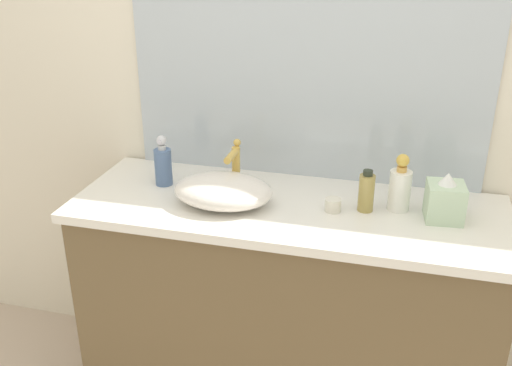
# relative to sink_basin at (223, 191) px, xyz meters

# --- Properties ---
(bathroom_wall_rear) EXTENTS (6.00, 0.06, 2.60)m
(bathroom_wall_rear) POSITION_rel_sink_basin_xyz_m (0.24, 0.37, 0.34)
(bathroom_wall_rear) COLOR silver
(bathroom_wall_rear) RESTS_ON ground
(vanity_counter) EXTENTS (1.54, 0.56, 0.91)m
(vanity_counter) POSITION_rel_sink_basin_xyz_m (0.22, 0.05, -0.50)
(vanity_counter) COLOR brown
(vanity_counter) RESTS_ON ground
(wall_mirror_panel) EXTENTS (1.34, 0.01, 0.93)m
(wall_mirror_panel) POSITION_rel_sink_basin_xyz_m (0.22, 0.33, 0.41)
(wall_mirror_panel) COLOR #B2BCC6
(wall_mirror_panel) RESTS_ON vanity_counter
(sink_basin) EXTENTS (0.35, 0.26, 0.10)m
(sink_basin) POSITION_rel_sink_basin_xyz_m (0.00, 0.00, 0.00)
(sink_basin) COLOR silver
(sink_basin) RESTS_ON vanity_counter
(faucet) EXTENTS (0.03, 0.14, 0.18)m
(faucet) POSITION_rel_sink_basin_xyz_m (-0.00, 0.15, 0.05)
(faucet) COLOR gold
(faucet) RESTS_ON vanity_counter
(soap_dispenser) EXTENTS (0.08, 0.08, 0.20)m
(soap_dispenser) POSITION_rel_sink_basin_xyz_m (0.60, 0.12, 0.03)
(soap_dispenser) COLOR white
(soap_dispenser) RESTS_ON vanity_counter
(lotion_bottle) EXTENTS (0.05, 0.05, 0.15)m
(lotion_bottle) POSITION_rel_sink_basin_xyz_m (0.49, 0.08, 0.02)
(lotion_bottle) COLOR #A38D49
(lotion_bottle) RESTS_ON vanity_counter
(perfume_bottle) EXTENTS (0.06, 0.06, 0.20)m
(perfume_bottle) POSITION_rel_sink_basin_xyz_m (-0.27, 0.11, 0.03)
(perfume_bottle) COLOR slate
(perfume_bottle) RESTS_ON vanity_counter
(tissue_box) EXTENTS (0.13, 0.13, 0.17)m
(tissue_box) POSITION_rel_sink_basin_xyz_m (0.75, 0.08, 0.02)
(tissue_box) COLOR beige
(tissue_box) RESTS_ON vanity_counter
(candle_jar) EXTENTS (0.06, 0.06, 0.05)m
(candle_jar) POSITION_rel_sink_basin_xyz_m (0.38, 0.04, -0.03)
(candle_jar) COLOR silver
(candle_jar) RESTS_ON vanity_counter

